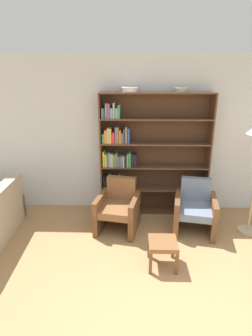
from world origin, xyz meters
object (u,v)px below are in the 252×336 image
object	(u,v)px
bowl_sage	(181,90)
armchair_leather	(118,208)
bowl_stoneware	(130,89)
bookshelf	(144,156)
footstool	(163,246)
armchair_cushioned	(195,209)

from	to	relation	value
bowl_sage	armchair_leather	bearing A→B (deg)	-148.45
bowl_stoneware	bookshelf	bearing A→B (deg)	3.88
bookshelf	footstool	size ratio (longest dim) A/B	5.84
bookshelf	armchair_leather	xyz separation A→B (m)	(-0.42, -0.63, -0.69)
bookshelf	armchair_cushioned	world-z (taller)	bookshelf
bookshelf	footstool	xyz separation A→B (m)	(0.21, -1.56, -0.76)
bowl_stoneware	armchair_cushioned	distance (m)	2.21
bowl_stoneware	bowl_sage	xyz separation A→B (m)	(0.83, 0.00, -0.01)
bowl_stoneware	footstool	size ratio (longest dim) A/B	0.76
bowl_stoneware	footstool	world-z (taller)	bowl_stoneware
bowl_stoneware	armchair_cushioned	xyz separation A→B (m)	(1.07, -0.62, -1.83)
bowl_stoneware	footstool	xyz separation A→B (m)	(0.46, -1.54, -1.89)
bookshelf	bowl_stoneware	xyz separation A→B (m)	(-0.25, -0.02, 1.14)
armchair_leather	bookshelf	bearing A→B (deg)	-113.10
armchair_leather	armchair_cushioned	distance (m)	1.24
armchair_leather	bowl_sage	bearing A→B (deg)	-137.89
bowl_stoneware	armchair_leather	bearing A→B (deg)	-105.43
armchair_cushioned	bowl_sage	bearing A→B (deg)	-58.46
armchair_leather	armchair_cushioned	bearing A→B (deg)	-169.44
armchair_cushioned	bookshelf	bearing A→B (deg)	-27.15
bowl_stoneware	armchair_leather	xyz separation A→B (m)	(-0.17, -0.62, -1.83)
bowl_sage	armchair_cushioned	bearing A→B (deg)	-69.07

